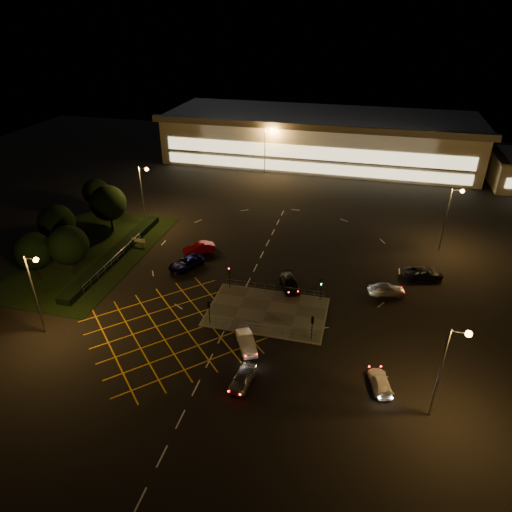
% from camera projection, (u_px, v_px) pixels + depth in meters
% --- Properties ---
extents(ground, '(180.00, 180.00, 0.00)m').
position_uv_depth(ground, '(255.00, 301.00, 58.08)').
color(ground, black).
rests_on(ground, ground).
extents(pedestrian_island, '(14.00, 9.00, 0.12)m').
position_uv_depth(pedestrian_island, '(267.00, 312.00, 55.93)').
color(pedestrian_island, '#4C4944').
rests_on(pedestrian_island, ground).
extents(grass_verge, '(18.00, 30.00, 0.08)m').
position_uv_depth(grass_verge, '(86.00, 253.00, 69.10)').
color(grass_verge, black).
rests_on(grass_verge, ground).
extents(hedge, '(2.00, 26.00, 1.00)m').
position_uv_depth(hedge, '(115.00, 254.00, 67.81)').
color(hedge, black).
rests_on(hedge, ground).
extents(supermarket, '(72.00, 26.50, 10.50)m').
position_uv_depth(supermarket, '(319.00, 137.00, 107.99)').
color(supermarket, beige).
rests_on(supermarket, ground).
extents(streetlight_sw, '(1.78, 0.56, 10.03)m').
position_uv_depth(streetlight_sw, '(35.00, 284.00, 49.30)').
color(streetlight_sw, slate).
rests_on(streetlight_sw, ground).
extents(streetlight_se, '(1.78, 0.56, 10.03)m').
position_uv_depth(streetlight_se, '(448.00, 362.00, 38.67)').
color(streetlight_se, slate).
rests_on(streetlight_se, ground).
extents(streetlight_nw, '(1.78, 0.56, 10.03)m').
position_uv_depth(streetlight_nw, '(144.00, 187.00, 75.15)').
color(streetlight_nw, slate).
rests_on(streetlight_nw, ground).
extents(streetlight_ne, '(1.78, 0.56, 10.03)m').
position_uv_depth(streetlight_ne, '(451.00, 211.00, 66.63)').
color(streetlight_ne, slate).
rests_on(streetlight_ne, ground).
extents(streetlight_far_left, '(1.78, 0.56, 10.03)m').
position_uv_depth(streetlight_far_left, '(267.00, 145.00, 97.60)').
color(streetlight_far_left, slate).
rests_on(streetlight_far_left, ground).
extents(streetlight_far_right, '(1.78, 0.56, 10.03)m').
position_uv_depth(streetlight_far_right, '(465.00, 156.00, 90.78)').
color(streetlight_far_right, slate).
rests_on(streetlight_far_right, ground).
extents(signal_sw, '(0.28, 0.30, 3.15)m').
position_uv_depth(signal_sw, '(209.00, 308.00, 52.70)').
color(signal_sw, black).
rests_on(signal_sw, pedestrian_island).
extents(signal_se, '(0.28, 0.30, 3.15)m').
position_uv_depth(signal_se, '(312.00, 323.00, 50.14)').
color(signal_se, black).
rests_on(signal_se, pedestrian_island).
extents(signal_nw, '(0.28, 0.30, 3.15)m').
position_uv_depth(signal_nw, '(229.00, 273.00, 59.46)').
color(signal_nw, black).
rests_on(signal_nw, pedestrian_island).
extents(signal_ne, '(0.28, 0.30, 3.15)m').
position_uv_depth(signal_ne, '(321.00, 285.00, 56.91)').
color(signal_ne, black).
rests_on(signal_ne, pedestrian_island).
extents(tree_a, '(5.04, 5.04, 6.86)m').
position_uv_depth(tree_a, '(33.00, 251.00, 60.66)').
color(tree_a, black).
rests_on(tree_a, ground).
extents(tree_b, '(5.40, 5.40, 7.35)m').
position_uv_depth(tree_b, '(57.00, 223.00, 67.71)').
color(tree_b, black).
rests_on(tree_b, ground).
extents(tree_c, '(5.76, 5.76, 7.84)m').
position_uv_depth(tree_c, '(108.00, 203.00, 73.49)').
color(tree_c, black).
rests_on(tree_c, ground).
extents(tree_d, '(4.68, 4.68, 6.37)m').
position_uv_depth(tree_d, '(96.00, 192.00, 80.30)').
color(tree_d, black).
rests_on(tree_d, ground).
extents(tree_e, '(5.40, 5.40, 7.35)m').
position_uv_depth(tree_e, '(68.00, 245.00, 61.35)').
color(tree_e, black).
rests_on(tree_e, ground).
extents(car_near_silver, '(2.18, 4.43, 1.45)m').
position_uv_depth(car_near_silver, '(242.00, 378.00, 45.12)').
color(car_near_silver, silver).
rests_on(car_near_silver, ground).
extents(car_queue_white, '(3.45, 4.64, 1.46)m').
position_uv_depth(car_queue_white, '(247.00, 342.00, 49.82)').
color(car_queue_white, white).
rests_on(car_queue_white, ground).
extents(car_left_blue, '(4.78, 5.92, 1.50)m').
position_uv_depth(car_left_blue, '(186.00, 263.00, 64.95)').
color(car_left_blue, '#0B0A41').
rests_on(car_left_blue, ground).
extents(car_far_dkgrey, '(3.83, 5.32, 1.43)m').
position_uv_depth(car_far_dkgrey, '(290.00, 283.00, 60.37)').
color(car_far_dkgrey, black).
rests_on(car_far_dkgrey, ground).
extents(car_right_silver, '(4.94, 2.90, 1.58)m').
position_uv_depth(car_right_silver, '(386.00, 289.00, 58.96)').
color(car_right_silver, '#AFB2B7').
rests_on(car_right_silver, ground).
extents(car_circ_red, '(4.79, 4.32, 1.58)m').
position_uv_depth(car_circ_red, '(199.00, 248.00, 68.81)').
color(car_circ_red, maroon).
rests_on(car_circ_red, ground).
extents(car_east_grey, '(5.78, 3.79, 1.48)m').
position_uv_depth(car_east_grey, '(424.00, 273.00, 62.61)').
color(car_east_grey, black).
rests_on(car_east_grey, ground).
extents(car_approach_white, '(2.76, 4.57, 1.24)m').
position_uv_depth(car_approach_white, '(380.00, 382.00, 44.77)').
color(car_approach_white, white).
rests_on(car_approach_white, ground).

